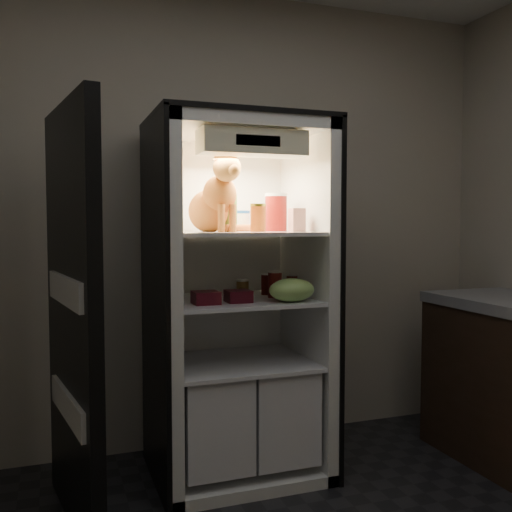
{
  "coord_description": "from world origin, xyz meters",
  "views": [
    {
      "loc": [
        -0.92,
        -1.5,
        1.34
      ],
      "look_at": [
        0.09,
        1.32,
        1.16
      ],
      "focal_mm": 40.0,
      "sensor_mm": 36.0,
      "label": 1
    }
  ],
  "objects_px": {
    "refrigerator": "(235,324)",
    "soda_can_c": "(275,285)",
    "berry_box_left": "(206,298)",
    "cream_carton": "(297,220)",
    "pepper_jar": "(276,212)",
    "tabby_cat": "(215,201)",
    "berry_box_right": "(238,296)",
    "salsa_jar": "(258,218)",
    "parmesan_shaker": "(230,213)",
    "soda_can_a": "(267,284)",
    "grape_bag": "(292,290)",
    "soda_can_b": "(292,285)",
    "condiment_jar": "(243,288)",
    "mayo_tub": "(243,221)"
  },
  "relations": [
    {
      "from": "cream_carton",
      "to": "soda_can_a",
      "type": "xyz_separation_m",
      "value": [
        -0.09,
        0.21,
        -0.35
      ]
    },
    {
      "from": "tabby_cat",
      "to": "soda_can_b",
      "type": "relative_size",
      "value": 3.82
    },
    {
      "from": "salsa_jar",
      "to": "soda_can_b",
      "type": "distance_m",
      "value": 0.43
    },
    {
      "from": "tabby_cat",
      "to": "soda_can_c",
      "type": "height_order",
      "value": "tabby_cat"
    },
    {
      "from": "parmesan_shaker",
      "to": "berry_box_left",
      "type": "xyz_separation_m",
      "value": [
        -0.17,
        -0.16,
        -0.42
      ]
    },
    {
      "from": "cream_carton",
      "to": "soda_can_b",
      "type": "bearing_deg",
      "value": 77.34
    },
    {
      "from": "refrigerator",
      "to": "tabby_cat",
      "type": "bearing_deg",
      "value": -162.31
    },
    {
      "from": "parmesan_shaker",
      "to": "soda_can_a",
      "type": "height_order",
      "value": "parmesan_shaker"
    },
    {
      "from": "cream_carton",
      "to": "soda_can_c",
      "type": "distance_m",
      "value": 0.36
    },
    {
      "from": "grape_bag",
      "to": "berry_box_left",
      "type": "height_order",
      "value": "grape_bag"
    },
    {
      "from": "cream_carton",
      "to": "berry_box_right",
      "type": "height_order",
      "value": "cream_carton"
    },
    {
      "from": "refrigerator",
      "to": "condiment_jar",
      "type": "height_order",
      "value": "refrigerator"
    },
    {
      "from": "cream_carton",
      "to": "berry_box_left",
      "type": "height_order",
      "value": "cream_carton"
    },
    {
      "from": "salsa_jar",
      "to": "grape_bag",
      "type": "xyz_separation_m",
      "value": [
        0.12,
        -0.16,
        -0.36
      ]
    },
    {
      "from": "cream_carton",
      "to": "grape_bag",
      "type": "bearing_deg",
      "value": -125.36
    },
    {
      "from": "mayo_tub",
      "to": "pepper_jar",
      "type": "height_order",
      "value": "pepper_jar"
    },
    {
      "from": "tabby_cat",
      "to": "cream_carton",
      "type": "relative_size",
      "value": 3.53
    },
    {
      "from": "salsa_jar",
      "to": "condiment_jar",
      "type": "relative_size",
      "value": 1.55
    },
    {
      "from": "pepper_jar",
      "to": "berry_box_left",
      "type": "relative_size",
      "value": 1.64
    },
    {
      "from": "soda_can_a",
      "to": "soda_can_c",
      "type": "bearing_deg",
      "value": -91.45
    },
    {
      "from": "refrigerator",
      "to": "soda_can_c",
      "type": "distance_m",
      "value": 0.3
    },
    {
      "from": "soda_can_b",
      "to": "berry_box_right",
      "type": "relative_size",
      "value": 0.93
    },
    {
      "from": "berry_box_left",
      "to": "soda_can_b",
      "type": "bearing_deg",
      "value": 16.33
    },
    {
      "from": "soda_can_b",
      "to": "soda_can_c",
      "type": "distance_m",
      "value": 0.13
    },
    {
      "from": "parmesan_shaker",
      "to": "berry_box_left",
      "type": "height_order",
      "value": "parmesan_shaker"
    },
    {
      "from": "tabby_cat",
      "to": "condiment_jar",
      "type": "distance_m",
      "value": 0.49
    },
    {
      "from": "refrigerator",
      "to": "soda_can_c",
      "type": "relative_size",
      "value": 13.68
    },
    {
      "from": "berry_box_left",
      "to": "cream_carton",
      "type": "bearing_deg",
      "value": 3.26
    },
    {
      "from": "condiment_jar",
      "to": "soda_can_a",
      "type": "bearing_deg",
      "value": 12.9
    },
    {
      "from": "tabby_cat",
      "to": "soda_can_a",
      "type": "bearing_deg",
      "value": -2.75
    },
    {
      "from": "refrigerator",
      "to": "salsa_jar",
      "type": "height_order",
      "value": "refrigerator"
    },
    {
      "from": "tabby_cat",
      "to": "cream_carton",
      "type": "distance_m",
      "value": 0.43
    },
    {
      "from": "mayo_tub",
      "to": "cream_carton",
      "type": "distance_m",
      "value": 0.34
    },
    {
      "from": "mayo_tub",
      "to": "soda_can_b",
      "type": "xyz_separation_m",
      "value": [
        0.24,
        -0.14,
        -0.35
      ]
    },
    {
      "from": "pepper_jar",
      "to": "berry_box_right",
      "type": "bearing_deg",
      "value": -146.38
    },
    {
      "from": "berry_box_right",
      "to": "soda_can_a",
      "type": "bearing_deg",
      "value": 43.83
    },
    {
      "from": "mayo_tub",
      "to": "berry_box_right",
      "type": "xyz_separation_m",
      "value": [
        -0.12,
        -0.29,
        -0.38
      ]
    },
    {
      "from": "refrigerator",
      "to": "cream_carton",
      "type": "xyz_separation_m",
      "value": [
        0.28,
        -0.17,
        0.56
      ]
    },
    {
      "from": "pepper_jar",
      "to": "soda_can_b",
      "type": "xyz_separation_m",
      "value": [
        0.08,
        -0.04,
        -0.4
      ]
    },
    {
      "from": "parmesan_shaker",
      "to": "condiment_jar",
      "type": "relative_size",
      "value": 2.07
    },
    {
      "from": "soda_can_a",
      "to": "soda_can_c",
      "type": "height_order",
      "value": "soda_can_c"
    },
    {
      "from": "berry_box_right",
      "to": "pepper_jar",
      "type": "bearing_deg",
      "value": 33.62
    },
    {
      "from": "parmesan_shaker",
      "to": "soda_can_c",
      "type": "relative_size",
      "value": 1.41
    },
    {
      "from": "mayo_tub",
      "to": "berry_box_left",
      "type": "height_order",
      "value": "mayo_tub"
    },
    {
      "from": "refrigerator",
      "to": "soda_can_b",
      "type": "distance_m",
      "value": 0.37
    },
    {
      "from": "refrigerator",
      "to": "berry_box_right",
      "type": "distance_m",
      "value": 0.27
    },
    {
      "from": "refrigerator",
      "to": "pepper_jar",
      "type": "distance_m",
      "value": 0.64
    },
    {
      "from": "mayo_tub",
      "to": "berry_box_right",
      "type": "height_order",
      "value": "mayo_tub"
    },
    {
      "from": "salsa_jar",
      "to": "cream_carton",
      "type": "bearing_deg",
      "value": -17.77
    },
    {
      "from": "pepper_jar",
      "to": "soda_can_a",
      "type": "relative_size",
      "value": 1.8
    }
  ]
}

